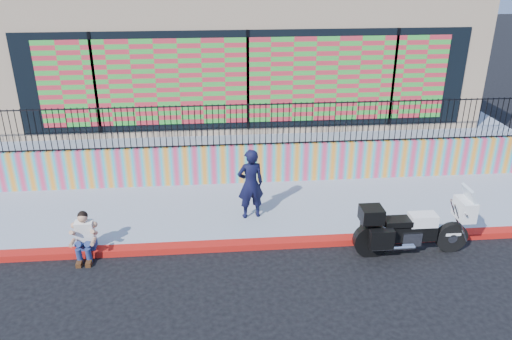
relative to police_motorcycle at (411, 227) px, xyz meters
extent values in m
plane|color=black|center=(-3.21, 0.54, -0.66)|extent=(90.00, 90.00, 0.00)
cube|color=red|center=(-3.21, 0.54, -0.58)|extent=(16.00, 0.30, 0.15)
cube|color=#8791A2|center=(-3.21, 2.19, -0.58)|extent=(16.00, 3.00, 0.15)
cube|color=#E13B65|center=(-3.21, 3.79, 0.04)|extent=(16.00, 0.20, 1.10)
cube|color=#8791A2|center=(-3.21, 8.89, -0.03)|extent=(16.00, 10.00, 1.25)
cube|color=tan|center=(-3.21, 8.69, 2.59)|extent=(14.00, 8.00, 4.00)
cube|color=black|center=(-3.21, 4.67, 2.19)|extent=(12.60, 0.04, 2.80)
cube|color=red|center=(-3.21, 4.64, 2.19)|extent=(11.48, 0.02, 2.40)
cylinder|color=black|center=(0.96, 0.00, -0.31)|extent=(0.71, 0.15, 0.71)
cylinder|color=black|center=(-0.86, 0.00, -0.31)|extent=(0.71, 0.15, 0.71)
cube|color=black|center=(0.05, 0.00, -0.12)|extent=(1.02, 0.30, 0.36)
cube|color=silver|center=(0.00, 0.00, -0.23)|extent=(0.43, 0.36, 0.32)
cube|color=white|center=(0.24, 0.00, 0.18)|extent=(0.59, 0.34, 0.26)
cube|color=black|center=(-0.33, 0.00, 0.16)|extent=(0.59, 0.36, 0.13)
cube|color=white|center=(1.15, 0.00, 0.39)|extent=(0.32, 0.56, 0.45)
cube|color=silver|center=(1.20, 0.00, 0.73)|extent=(0.20, 0.49, 0.36)
cube|color=black|center=(-0.92, 0.00, 0.36)|extent=(0.47, 0.45, 0.32)
cube|color=black|center=(-0.75, -0.32, -0.07)|extent=(0.51, 0.19, 0.43)
cube|color=black|center=(-0.75, 0.32, -0.07)|extent=(0.51, 0.19, 0.43)
cube|color=white|center=(0.96, 0.00, -0.20)|extent=(0.34, 0.17, 0.06)
imported|color=black|center=(-3.38, 1.72, 0.38)|extent=(0.71, 0.54, 1.77)
cube|color=navy|center=(-7.08, 0.60, -0.42)|extent=(0.36, 0.28, 0.18)
cube|color=white|center=(-7.08, 0.56, -0.07)|extent=(0.38, 0.27, 0.54)
sphere|color=tan|center=(-7.08, 0.52, 0.29)|extent=(0.21, 0.21, 0.21)
cube|color=#472814|center=(-7.18, 0.16, -0.61)|extent=(0.11, 0.26, 0.10)
cube|color=#472814|center=(-6.98, 0.16, -0.61)|extent=(0.11, 0.26, 0.10)
camera|label=1|loc=(-4.20, -9.13, 5.48)|focal=35.00mm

